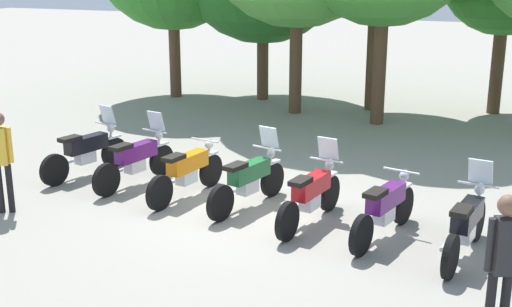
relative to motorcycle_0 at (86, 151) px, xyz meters
name	(u,v)px	position (x,y,z in m)	size (l,w,h in m)	color
ground_plane	(246,209)	(3.76, -0.63, -0.52)	(80.00, 80.00, 0.00)	gray
motorcycle_0	(86,151)	(0.00, 0.00, 0.00)	(0.80, 2.15, 1.37)	black
motorcycle_1	(136,159)	(1.26, -0.14, 0.00)	(0.75, 2.16, 1.37)	black
motorcycle_2	(187,171)	(2.51, -0.42, -0.01)	(0.72, 2.17, 0.99)	black
motorcycle_3	(249,180)	(3.77, -0.49, 0.00)	(0.80, 2.15, 1.37)	black
motorcycle_4	(311,194)	(5.03, -0.84, 0.00)	(0.71, 2.18, 1.37)	black
motorcycle_5	(385,208)	(6.28, -0.98, -0.01)	(0.79, 2.15, 0.99)	black
motorcycle_6	(466,224)	(7.54, -1.25, 0.00)	(0.70, 2.18, 1.37)	black
person_0	(1,154)	(-0.08, -2.28, 0.55)	(0.39, 0.32, 1.79)	black
person_1	(503,257)	(8.08, -3.55, 0.56)	(0.40, 0.31, 1.81)	black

